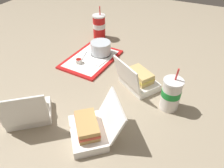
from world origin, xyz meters
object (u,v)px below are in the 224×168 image
at_px(plastic_fork, 83,56).
at_px(clamshell_sandwich_left, 138,79).
at_px(clamshell_hotdog_front, 28,111).
at_px(clamshell_sandwich_corner, 90,129).
at_px(cake_container, 101,48).
at_px(ketchup_cup, 79,61).
at_px(soda_cup_back, 171,94).
at_px(soda_cup_corner, 99,26).
at_px(food_tray, 91,59).

height_order(plastic_fork, clamshell_sandwich_left, clamshell_sandwich_left).
bearing_deg(clamshell_hotdog_front, clamshell_sandwich_left, -40.37).
bearing_deg(clamshell_sandwich_corner, clamshell_sandwich_left, -9.28).
distance_m(cake_container, clamshell_sandwich_left, 0.38).
xyz_separation_m(plastic_fork, clamshell_sandwich_left, (-0.13, -0.41, 0.03)).
relative_size(cake_container, clamshell_sandwich_corner, 0.46).
xyz_separation_m(ketchup_cup, soda_cup_back, (-0.13, -0.58, 0.06)).
bearing_deg(ketchup_cup, clamshell_sandwich_corner, -143.14).
xyz_separation_m(plastic_fork, clamshell_hotdog_front, (-0.55, -0.05, 0.03)).
bearing_deg(soda_cup_corner, cake_container, -150.32).
xyz_separation_m(food_tray, clamshell_hotdog_front, (-0.54, 0.01, 0.04)).
height_order(clamshell_hotdog_front, soda_cup_corner, soda_cup_corner).
bearing_deg(ketchup_cup, soda_cup_corner, 8.74).
bearing_deg(plastic_fork, cake_container, -64.07).
distance_m(ketchup_cup, soda_cup_corner, 0.39).
xyz_separation_m(cake_container, ketchup_cup, (-0.15, 0.07, -0.03)).
relative_size(food_tray, clamshell_sandwich_left, 1.52).
bearing_deg(soda_cup_back, cake_container, 60.70).
xyz_separation_m(clamshell_sandwich_left, soda_cup_corner, (0.42, 0.45, 0.04)).
height_order(plastic_fork, clamshell_hotdog_front, clamshell_hotdog_front).
distance_m(ketchup_cup, clamshell_sandwich_corner, 0.55).
xyz_separation_m(plastic_fork, soda_cup_corner, (0.30, 0.04, 0.07)).
height_order(food_tray, clamshell_sandwich_corner, clamshell_sandwich_corner).
bearing_deg(clamshell_sandwich_left, plastic_fork, 73.01).
bearing_deg(clamshell_sandwich_left, ketchup_cup, 83.39).
distance_m(plastic_fork, clamshell_sandwich_corner, 0.62).
distance_m(soda_cup_back, soda_cup_corner, 0.82).
bearing_deg(clamshell_sandwich_left, clamshell_hotdog_front, 139.63).
xyz_separation_m(food_tray, clamshell_sandwich_left, (-0.12, -0.35, 0.04)).
bearing_deg(cake_container, plastic_fork, 128.90).
relative_size(clamshell_sandwich_corner, soda_cup_back, 1.27).
bearing_deg(clamshell_hotdog_front, soda_cup_corner, 6.22).
bearing_deg(soda_cup_corner, clamshell_sandwich_corner, -154.65).
bearing_deg(clamshell_sandwich_left, food_tray, 70.85).
distance_m(food_tray, soda_cup_back, 0.58).
relative_size(clamshell_sandwich_left, clamshell_sandwich_corner, 0.91).
relative_size(clamshell_sandwich_left, soda_cup_corner, 1.12).
bearing_deg(ketchup_cup, cake_container, -25.36).
distance_m(ketchup_cup, plastic_fork, 0.08).
bearing_deg(cake_container, clamshell_sandwich_corner, -156.40).
xyz_separation_m(clamshell_sandwich_corner, soda_cup_back, (0.30, -0.25, 0.04)).
distance_m(clamshell_sandwich_corner, soda_cup_back, 0.40).
bearing_deg(food_tray, cake_container, -22.43).
bearing_deg(clamshell_sandwich_corner, food_tray, 29.20).
height_order(cake_container, clamshell_sandwich_corner, clamshell_sandwich_corner).
bearing_deg(clamshell_hotdog_front, plastic_fork, 5.30).
distance_m(ketchup_cup, clamshell_sandwich_left, 0.40).
height_order(cake_container, soda_cup_back, soda_cup_back).
distance_m(food_tray, cake_container, 0.09).
distance_m(plastic_fork, clamshell_hotdog_front, 0.55).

